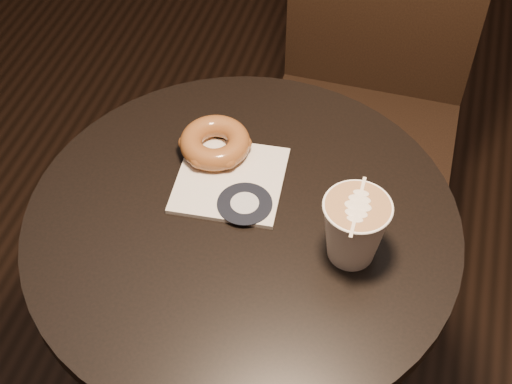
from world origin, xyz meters
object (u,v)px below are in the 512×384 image
chair (370,77)px  doughnut (215,143)px  cafe_table (244,287)px  latte_cup (354,230)px  pastry_bag (230,180)px

chair → doughnut: bearing=-114.6°
cafe_table → chair: size_ratio=0.70×
doughnut → latte_cup: size_ratio=1.07×
cafe_table → latte_cup: bearing=-6.6°
pastry_bag → doughnut: 0.07m
chair → latte_cup: chair is taller
chair → doughnut: size_ratio=8.92×
latte_cup → pastry_bag: bearing=157.5°
pastry_bag → latte_cup: (0.22, -0.09, 0.05)m
chair → pastry_bag: 0.56m
doughnut → chair: bearing=65.1°
cafe_table → pastry_bag: size_ratio=4.30×
pastry_bag → latte_cup: 0.24m
cafe_table → doughnut: bearing=123.8°
doughnut → pastry_bag: bearing=-51.9°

